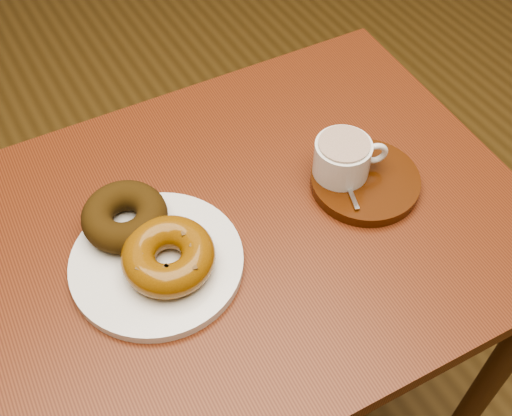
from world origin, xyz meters
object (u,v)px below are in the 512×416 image
cafe_table (244,270)px  saucer (365,181)px  coffee_cup (343,157)px  donut_plate (157,262)px

cafe_table → saucer: saucer is taller
saucer → coffee_cup: 0.05m
donut_plate → coffee_cup: (0.29, 0.00, 0.04)m
saucer → coffee_cup: (-0.02, 0.03, 0.04)m
donut_plate → saucer: bearing=-4.3°
donut_plate → coffee_cup: 0.29m
cafe_table → donut_plate: size_ratio=3.60×
donut_plate → saucer: saucer is taller
cafe_table → saucer: (0.18, -0.03, 0.12)m
donut_plate → saucer: (0.31, -0.02, 0.00)m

